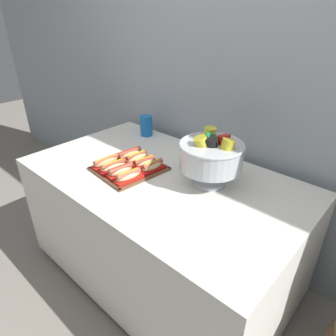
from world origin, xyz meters
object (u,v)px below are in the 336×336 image
Objects in this scene: hot_dog_4 at (129,154)px; hot_dog_6 at (144,162)px; cup_stack at (146,126)px; hot_dog_1 at (113,167)px; hot_dog_7 at (153,166)px; serving_tray at (129,169)px; hot_dog_0 at (106,162)px; punch_bowl at (211,155)px; buffet_table at (161,225)px; hot_dog_3 at (129,176)px; hot_dog_5 at (137,158)px; hot_dog_2 at (121,171)px.

hot_dog_4 reaches higher than hot_dog_6.
cup_stack is at bearing 120.72° from hot_dog_4.
hot_dog_6 is at bearing -5.72° from hot_dog_4.
hot_dog_7 reaches higher than hot_dog_1.
serving_tray is 2.43× the size of hot_dog_6.
serving_tray is 0.10m from hot_dog_6.
punch_bowl reaches higher than hot_dog_0.
hot_dog_6 is (-0.13, -0.00, 0.39)m from buffet_table.
hot_dog_6 reaches higher than buffet_table.
cup_stack reaches higher than hot_dog_6.
hot_dog_1 is 1.06× the size of hot_dog_3.
hot_dog_7 is 0.48× the size of punch_bowl.
hot_dog_6 is 1.10× the size of cup_stack.
hot_dog_0 is 0.95× the size of hot_dog_4.
buffet_table is at bearing 26.84° from hot_dog_0.
hot_dog_0 is 0.18m from hot_dog_5.
hot_dog_3 is (0.22, -0.02, -0.00)m from hot_dog_0.
punch_bowl reaches higher than hot_dog_1.
hot_dog_2 is at bearing -120.16° from hot_dog_7.
hot_dog_0 is 1.06× the size of hot_dog_5.
hot_dog_5 is 1.14× the size of cup_stack.
hot_dog_0 and hot_dog_7 have the same top height.
hot_dog_0 is 1.09× the size of hot_dog_7.
serving_tray is at bearing 108.72° from hot_dog_2.
hot_dog_4 is 0.23m from hot_dog_7.
serving_tray is at bearing -155.76° from punch_bowl.
cup_stack reaches higher than hot_dog_5.
hot_dog_1 is (-0.05, -0.08, 0.03)m from serving_tray.
hot_dog_7 is at bearing 30.53° from hot_dog_0.
hot_dog_0 is at bearing -149.47° from hot_dog_7.
hot_dog_1 is at bearing 174.28° from hot_dog_3.
hot_dog_2 is 0.08m from hot_dog_3.
hot_dog_5 is (-0.13, 0.18, -0.00)m from hot_dog_3.
buffet_table is 9.90× the size of hot_dog_7.
buffet_table is 0.45m from hot_dog_5.
hot_dog_3 is at bearing -95.72° from hot_dog_7.
serving_tray is at bearing -71.28° from hot_dog_5.
buffet_table is 0.41m from serving_tray.
cup_stack reaches higher than hot_dog_1.
hot_dog_4 is (-0.10, 0.09, 0.03)m from serving_tray.
hot_dog_5 is (-0.06, 0.17, -0.00)m from hot_dog_2.
serving_tray is at bearing -155.83° from buffet_table.
hot_dog_0 reaches higher than buffet_table.
cup_stack reaches higher than hot_dog_0.
punch_bowl is at bearing 24.29° from buffet_table.
buffet_table is at bearing 24.17° from serving_tray.
cup_stack is (-0.31, 0.44, 0.07)m from serving_tray.
hot_dog_2 is 0.88× the size of hot_dog_4.
hot_dog_1 is 1.11× the size of hot_dog_6.
hot_dog_5 is at bearing 59.84° from hot_dog_0.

